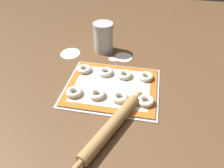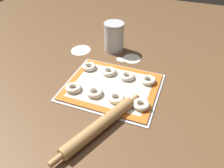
% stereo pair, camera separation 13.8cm
% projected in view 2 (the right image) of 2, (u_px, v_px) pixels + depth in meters
% --- Properties ---
extents(ground_plane, '(2.80, 2.80, 0.00)m').
position_uv_depth(ground_plane, '(112.00, 85.00, 1.06)').
color(ground_plane, brown).
extents(baking_tray, '(0.44, 0.37, 0.01)m').
position_uv_depth(baking_tray, '(112.00, 87.00, 1.04)').
color(baking_tray, silver).
rests_on(baking_tray, ground_plane).
extents(baking_mat, '(0.42, 0.35, 0.00)m').
position_uv_depth(baking_mat, '(112.00, 86.00, 1.04)').
color(baking_mat, orange).
rests_on(baking_mat, baking_tray).
extents(bagel_front_far_left, '(0.07, 0.07, 0.02)m').
position_uv_depth(bagel_front_far_left, '(73.00, 88.00, 1.01)').
color(bagel_front_far_left, silver).
rests_on(bagel_front_far_left, baking_mat).
extents(bagel_front_mid_left, '(0.07, 0.07, 0.02)m').
position_uv_depth(bagel_front_mid_left, '(95.00, 92.00, 0.98)').
color(bagel_front_mid_left, silver).
rests_on(bagel_front_mid_left, baking_mat).
extents(bagel_front_mid_right, '(0.07, 0.07, 0.02)m').
position_uv_depth(bagel_front_mid_right, '(116.00, 98.00, 0.95)').
color(bagel_front_mid_right, silver).
rests_on(bagel_front_mid_right, baking_mat).
extents(bagel_front_far_right, '(0.07, 0.07, 0.02)m').
position_uv_depth(bagel_front_far_right, '(141.00, 105.00, 0.92)').
color(bagel_front_far_right, silver).
rests_on(bagel_front_far_right, baking_mat).
extents(bagel_back_far_left, '(0.07, 0.07, 0.02)m').
position_uv_depth(bagel_back_far_left, '(89.00, 67.00, 1.14)').
color(bagel_back_far_left, silver).
rests_on(bagel_back_far_left, baking_mat).
extents(bagel_back_mid_left, '(0.07, 0.07, 0.02)m').
position_uv_depth(bagel_back_mid_left, '(109.00, 71.00, 1.11)').
color(bagel_back_mid_left, silver).
rests_on(bagel_back_mid_left, baking_mat).
extents(bagel_back_mid_right, '(0.07, 0.07, 0.02)m').
position_uv_depth(bagel_back_mid_right, '(127.00, 76.00, 1.08)').
color(bagel_back_mid_right, silver).
rests_on(bagel_back_mid_right, baking_mat).
extents(bagel_back_far_right, '(0.07, 0.07, 0.02)m').
position_uv_depth(bagel_back_far_right, '(148.00, 80.00, 1.05)').
color(bagel_back_far_right, silver).
rests_on(bagel_back_far_right, baking_mat).
extents(flour_canister, '(0.12, 0.12, 0.17)m').
position_uv_depth(flour_canister, '(114.00, 37.00, 1.27)').
color(flour_canister, silver).
rests_on(flour_canister, ground_plane).
extents(rolling_pin, '(0.20, 0.43, 0.05)m').
position_uv_depth(rolling_pin, '(100.00, 125.00, 0.83)').
color(rolling_pin, '#AD7F4C').
rests_on(rolling_pin, ground_plane).
extents(flour_patch_near, '(0.06, 0.05, 0.00)m').
position_uv_depth(flour_patch_near, '(121.00, 59.00, 1.24)').
color(flour_patch_near, white).
rests_on(flour_patch_near, ground_plane).
extents(flour_patch_far, '(0.11, 0.13, 0.00)m').
position_uv_depth(flour_patch_far, '(81.00, 50.00, 1.32)').
color(flour_patch_far, white).
rests_on(flour_patch_far, ground_plane).
extents(flour_patch_side, '(0.10, 0.10, 0.00)m').
position_uv_depth(flour_patch_side, '(132.00, 58.00, 1.25)').
color(flour_patch_side, white).
rests_on(flour_patch_side, ground_plane).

